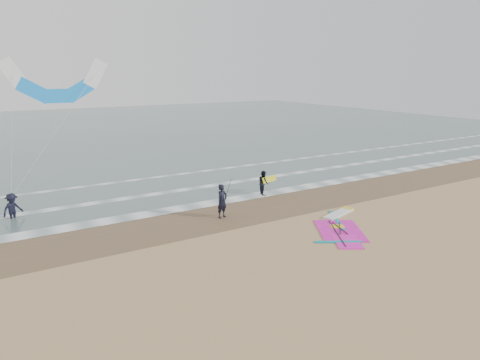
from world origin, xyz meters
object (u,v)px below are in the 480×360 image
person_standing (222,201)px  surf_kite (57,85)px  person_walking (263,183)px  windsurf_rig (340,226)px  person_wading (12,203)px

person_standing → surf_kite: 13.48m
person_walking → surf_kite: bearing=71.4°
windsurf_rig → person_standing: bearing=136.4°
windsurf_rig → surf_kite: 19.76m
person_walking → person_wading: size_ratio=0.90×
surf_kite → person_standing: bearing=-56.3°
person_walking → windsurf_rig: bearing=-164.8°
person_wading → surf_kite: (3.58, 4.03, 6.32)m
windsurf_rig → person_wading: bearing=145.1°
windsurf_rig → person_walking: (-0.13, 7.21, 0.79)m
person_standing → person_walking: person_standing is taller
person_standing → person_wading: (-10.21, 5.90, -0.06)m
windsurf_rig → person_standing: (-4.75, 4.53, 0.94)m
person_wading → person_walking: bearing=-42.6°
person_wading → surf_kite: bearing=18.0°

